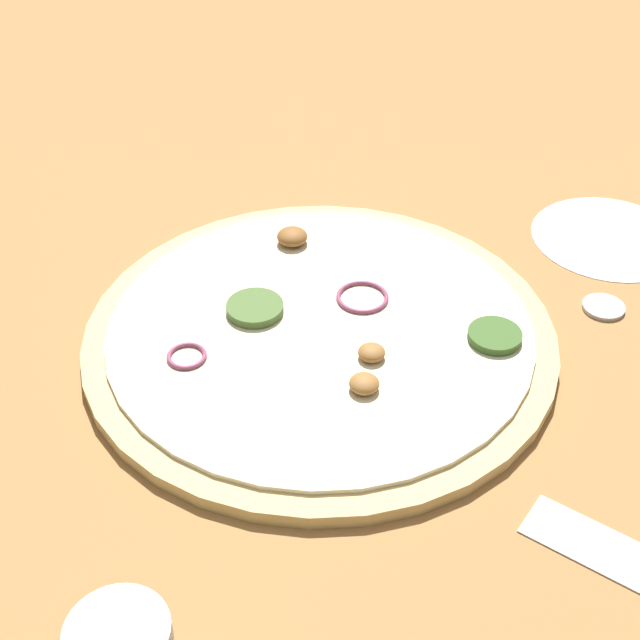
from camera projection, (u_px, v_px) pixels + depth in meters
The scene contains 4 objects.
ground_plane at pixel (320, 341), 0.71m from camera, with size 3.00×3.00×0.00m, color #9E703F.
pizza at pixel (320, 333), 0.70m from camera, with size 0.37×0.37×0.03m.
loose_cap at pixel (604, 305), 0.74m from camera, with size 0.04×0.04×0.01m.
flour_patch at pixel (609, 237), 0.82m from camera, with size 0.14×0.14×0.00m.
Camera 1 is at (-0.44, -0.32, 0.46)m, focal length 50.00 mm.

